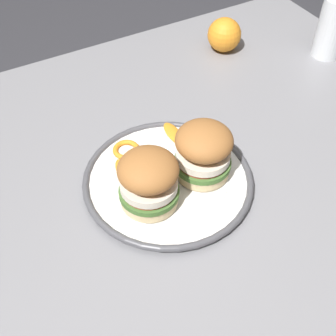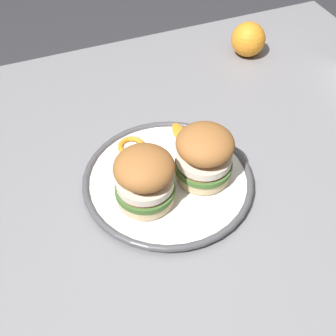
{
  "view_description": "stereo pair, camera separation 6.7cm",
  "coord_description": "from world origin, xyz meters",
  "px_view_note": "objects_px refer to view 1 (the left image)",
  "views": [
    {
      "loc": [
        0.24,
        0.48,
        1.35
      ],
      "look_at": [
        -0.02,
        0.02,
        0.8
      ],
      "focal_mm": 48.3,
      "sensor_mm": 36.0,
      "label": 1
    },
    {
      "loc": [
        0.18,
        0.51,
        1.35
      ],
      "look_at": [
        -0.02,
        0.02,
        0.8
      ],
      "focal_mm": 48.3,
      "sensor_mm": 36.0,
      "label": 2
    }
  ],
  "objects_px": {
    "dinner_plate": "(168,180)",
    "sandwich_half_left": "(203,151)",
    "whole_orange": "(224,35)",
    "sandwich_half_right": "(149,180)",
    "drinking_glass": "(331,31)",
    "dining_table": "(156,214)"
  },
  "relations": [
    {
      "from": "dinner_plate",
      "to": "sandwich_half_right",
      "type": "height_order",
      "value": "sandwich_half_right"
    },
    {
      "from": "dining_table",
      "to": "drinking_glass",
      "type": "xyz_separation_m",
      "value": [
        -0.54,
        -0.16,
        0.16
      ]
    },
    {
      "from": "dining_table",
      "to": "sandwich_half_left",
      "type": "bearing_deg",
      "value": 152.4
    },
    {
      "from": "dinner_plate",
      "to": "sandwich_half_left",
      "type": "xyz_separation_m",
      "value": [
        -0.06,
        0.02,
        0.06
      ]
    },
    {
      "from": "sandwich_half_left",
      "to": "drinking_glass",
      "type": "height_order",
      "value": "drinking_glass"
    },
    {
      "from": "drinking_glass",
      "to": "whole_orange",
      "type": "relative_size",
      "value": 1.75
    },
    {
      "from": "dining_table",
      "to": "dinner_plate",
      "type": "relative_size",
      "value": 4.33
    },
    {
      "from": "dining_table",
      "to": "sandwich_half_left",
      "type": "distance_m",
      "value": 0.19
    },
    {
      "from": "dinner_plate",
      "to": "drinking_glass",
      "type": "xyz_separation_m",
      "value": [
        -0.53,
        -0.18,
        0.05
      ]
    },
    {
      "from": "dining_table",
      "to": "drinking_glass",
      "type": "height_order",
      "value": "drinking_glass"
    },
    {
      "from": "sandwich_half_left",
      "to": "sandwich_half_right",
      "type": "distance_m",
      "value": 0.11
    },
    {
      "from": "dinner_plate",
      "to": "whole_orange",
      "type": "height_order",
      "value": "whole_orange"
    },
    {
      "from": "sandwich_half_left",
      "to": "dinner_plate",
      "type": "bearing_deg",
      "value": -17.04
    },
    {
      "from": "whole_orange",
      "to": "sandwich_half_right",
      "type": "bearing_deg",
      "value": 42.2
    },
    {
      "from": "dinner_plate",
      "to": "drinking_glass",
      "type": "height_order",
      "value": "drinking_glass"
    },
    {
      "from": "dinner_plate",
      "to": "whole_orange",
      "type": "distance_m",
      "value": 0.45
    },
    {
      "from": "dinner_plate",
      "to": "sandwich_half_right",
      "type": "xyz_separation_m",
      "value": [
        0.05,
        0.03,
        0.06
      ]
    },
    {
      "from": "drinking_glass",
      "to": "dinner_plate",
      "type": "bearing_deg",
      "value": 18.58
    },
    {
      "from": "drinking_glass",
      "to": "whole_orange",
      "type": "distance_m",
      "value": 0.24
    },
    {
      "from": "sandwich_half_left",
      "to": "whole_orange",
      "type": "relative_size",
      "value": 1.35
    },
    {
      "from": "sandwich_half_left",
      "to": "whole_orange",
      "type": "bearing_deg",
      "value": -129.08
    },
    {
      "from": "dining_table",
      "to": "drinking_glass",
      "type": "relative_size",
      "value": 9.27
    }
  ]
}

